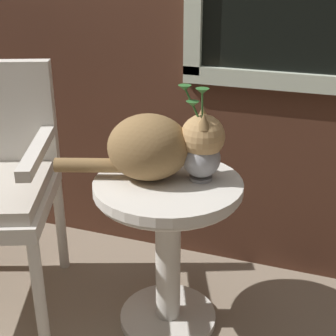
% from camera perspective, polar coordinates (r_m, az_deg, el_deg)
% --- Properties ---
extents(wicker_side_table, '(0.52, 0.52, 0.61)m').
position_cam_1_polar(wicker_side_table, '(1.76, -0.00, -6.83)').
color(wicker_side_table, silver).
rests_on(wicker_side_table, ground_plane).
extents(cat, '(0.57, 0.31, 0.25)m').
position_cam_1_polar(cat, '(1.66, -1.32, 2.66)').
color(cat, olive).
rests_on(cat, wicker_side_table).
extents(pewter_vase_with_ivy, '(0.15, 0.14, 0.34)m').
position_cam_1_polar(pewter_vase_with_ivy, '(1.66, 3.93, 1.82)').
color(pewter_vase_with_ivy, '#99999E').
rests_on(pewter_vase_with_ivy, wicker_side_table).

